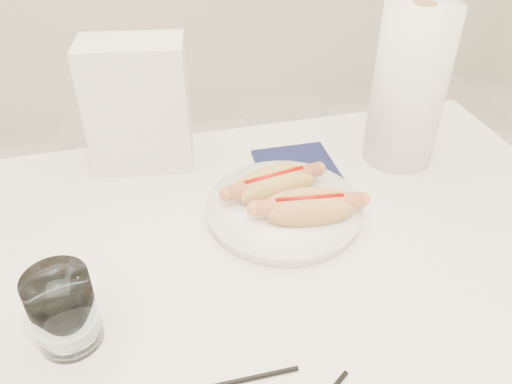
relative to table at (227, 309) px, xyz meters
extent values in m
cube|color=white|center=(0.00, 0.00, 0.04)|extent=(1.20, 0.80, 0.04)
cylinder|color=silver|center=(0.54, 0.34, -0.34)|extent=(0.04, 0.04, 0.71)
cylinder|color=white|center=(0.12, 0.11, 0.07)|extent=(0.31, 0.31, 0.02)
ellipsoid|color=tan|center=(0.11, 0.13, 0.10)|extent=(0.13, 0.05, 0.04)
ellipsoid|color=tan|center=(0.11, 0.16, 0.10)|extent=(0.13, 0.05, 0.04)
ellipsoid|color=tan|center=(0.11, 0.14, 0.09)|extent=(0.12, 0.07, 0.02)
cylinder|color=#C97047|center=(0.11, 0.14, 0.11)|extent=(0.16, 0.05, 0.02)
cylinder|color=#990A05|center=(0.11, 0.14, 0.12)|extent=(0.10, 0.03, 0.01)
ellipsoid|color=tan|center=(0.14, 0.06, 0.10)|extent=(0.13, 0.05, 0.04)
ellipsoid|color=tan|center=(0.15, 0.09, 0.10)|extent=(0.13, 0.05, 0.04)
ellipsoid|color=tan|center=(0.14, 0.07, 0.09)|extent=(0.12, 0.06, 0.02)
cylinder|color=#EA7F52|center=(0.14, 0.07, 0.11)|extent=(0.16, 0.04, 0.02)
cylinder|color=#990A05|center=(0.14, 0.07, 0.12)|extent=(0.10, 0.02, 0.01)
cylinder|color=white|center=(-0.20, -0.05, 0.11)|extent=(0.07, 0.07, 0.10)
cube|color=silver|center=(-0.08, 0.32, 0.17)|extent=(0.18, 0.12, 0.23)
cube|color=#13163B|center=(0.18, 0.23, 0.06)|extent=(0.14, 0.14, 0.01)
cylinder|color=white|center=(0.37, 0.22, 0.20)|extent=(0.16, 0.16, 0.28)
camera|label=1|loc=(-0.08, -0.48, 0.58)|focal=36.13mm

